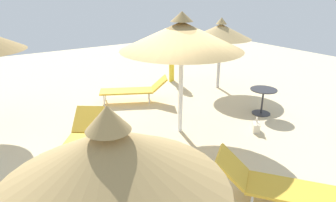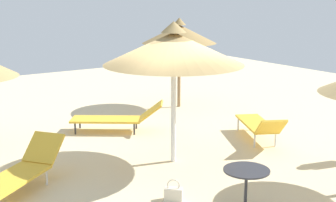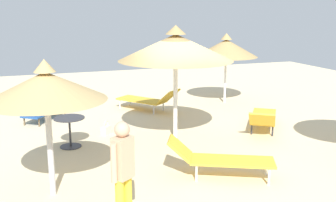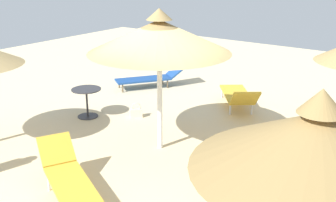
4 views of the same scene
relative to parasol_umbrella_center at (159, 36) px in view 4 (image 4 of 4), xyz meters
name	(u,v)px [view 4 (image 4 of 4)]	position (x,y,z in m)	size (l,w,h in m)	color
ground	(167,154)	(-0.09, -0.24, -2.39)	(24.00, 24.00, 0.10)	beige
parasol_umbrella_center	(159,36)	(0.00, 0.00, 0.00)	(2.79, 2.79, 2.87)	white
parasol_umbrella_edge	(317,142)	(-2.86, -3.88, -0.12)	(2.23, 2.23, 2.71)	olive
lounge_chair_near_left	(153,77)	(3.35, 2.82, -2.01)	(2.15, 1.74, 0.71)	#1E478C
lounge_chair_near_right	(68,177)	(-2.44, 0.01, -1.93)	(1.44, 2.11, 0.78)	gold
lounge_chair_far_left	(239,95)	(3.08, -0.24, -1.96)	(2.09, 1.82, 0.79)	gold
lounge_chair_back	(275,166)	(-0.06, -2.53, -1.97)	(2.24, 1.85, 0.77)	gold
handbag	(136,112)	(1.06, 1.55, -2.21)	(0.33, 0.32, 0.38)	beige
side_table_round	(87,98)	(0.37, 2.55, -1.84)	(0.73, 0.73, 0.73)	#2D2D33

